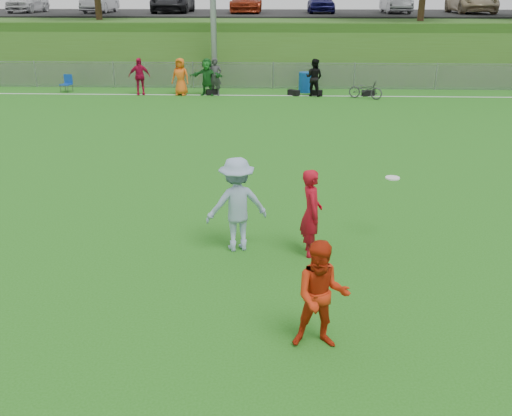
# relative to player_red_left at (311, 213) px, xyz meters

# --- Properties ---
(ground) EXTENTS (120.00, 120.00, 0.00)m
(ground) POSITION_rel_player_red_left_xyz_m (-0.96, -1.11, -0.84)
(ground) COLOR #226114
(ground) RESTS_ON ground
(sideline_far) EXTENTS (60.00, 0.10, 0.01)m
(sideline_far) POSITION_rel_player_red_left_xyz_m (-0.96, 16.89, -0.83)
(sideline_far) COLOR white
(sideline_far) RESTS_ON ground
(fence) EXTENTS (58.00, 0.06, 1.30)m
(fence) POSITION_rel_player_red_left_xyz_m (-0.96, 18.89, -0.19)
(fence) COLOR gray
(fence) RESTS_ON ground
(berm) EXTENTS (120.00, 18.00, 3.00)m
(berm) POSITION_rel_player_red_left_xyz_m (-0.96, 29.89, 0.66)
(berm) COLOR #305618
(berm) RESTS_ON ground
(parking_lot) EXTENTS (120.00, 12.00, 0.10)m
(parking_lot) POSITION_rel_player_red_left_xyz_m (-0.96, 31.89, 2.21)
(parking_lot) COLOR black
(parking_lot) RESTS_ON berm
(car_row) EXTENTS (32.04, 5.18, 1.44)m
(car_row) POSITION_rel_player_red_left_xyz_m (-2.12, 30.89, 2.98)
(car_row) COLOR silver
(car_row) RESTS_ON parking_lot
(spectator_row) EXTENTS (9.17, 0.93, 1.69)m
(spectator_row) POSITION_rel_player_red_left_xyz_m (-3.65, 16.89, 0.01)
(spectator_row) COLOR #AD0C34
(spectator_row) RESTS_ON ground
(gear_bags) EXTENTS (7.91, 0.58, 0.26)m
(gear_bags) POSITION_rel_player_red_left_xyz_m (0.21, 16.99, -0.71)
(gear_bags) COLOR black
(gear_bags) RESTS_ON ground
(player_red_left) EXTENTS (0.45, 0.64, 1.67)m
(player_red_left) POSITION_rel_player_red_left_xyz_m (0.00, 0.00, 0.00)
(player_red_left) COLOR #A70B1A
(player_red_left) RESTS_ON ground
(player_red_center) EXTENTS (0.78, 0.61, 1.60)m
(player_red_center) POSITION_rel_player_red_left_xyz_m (-0.00, -2.98, -0.04)
(player_red_center) COLOR red
(player_red_center) RESTS_ON ground
(player_blue) EXTENTS (1.33, 1.00, 1.82)m
(player_blue) POSITION_rel_player_red_left_xyz_m (-1.40, 0.17, 0.08)
(player_blue) COLOR #8CA2C2
(player_blue) RESTS_ON ground
(frisbee) EXTENTS (0.28, 0.28, 0.03)m
(frisbee) POSITION_rel_player_red_left_xyz_m (1.59, 0.77, 0.45)
(frisbee) COLOR white
(frisbee) RESTS_ON ground
(recycling_bin) EXTENTS (0.80, 0.80, 0.95)m
(recycling_bin) POSITION_rel_player_red_left_xyz_m (0.60, 17.89, -0.36)
(recycling_bin) COLOR #0D4497
(recycling_bin) RESTS_ON ground
(camp_chair) EXTENTS (0.56, 0.57, 0.82)m
(camp_chair) POSITION_rel_player_red_left_xyz_m (-10.89, 17.45, -0.59)
(camp_chair) COLOR #0D3894
(camp_chair) RESTS_ON ground
(bicycle) EXTENTS (1.64, 1.15, 0.82)m
(bicycle) POSITION_rel_player_red_left_xyz_m (3.27, 16.31, -0.43)
(bicycle) COLOR #303133
(bicycle) RESTS_ON ground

